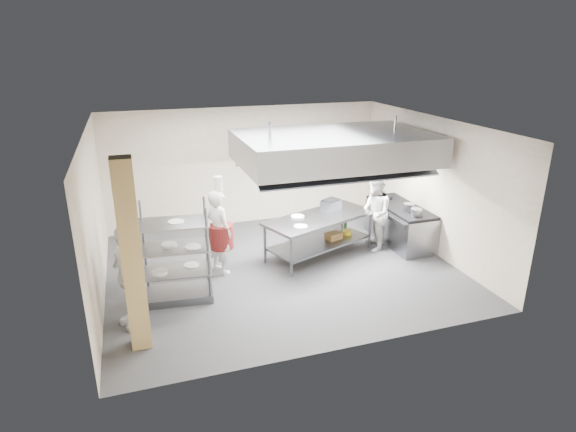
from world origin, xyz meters
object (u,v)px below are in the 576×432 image
object	(u,v)px
pass_rack	(176,252)
cooking_range	(399,225)
griddle	(331,205)
island	(319,236)
stockpot	(409,207)
chef_head	(219,232)
chef_plating	(129,277)
chef_line	(374,213)

from	to	relation	value
pass_rack	cooking_range	bearing A→B (deg)	17.87
pass_rack	griddle	bearing A→B (deg)	27.11
cooking_range	island	bearing A→B (deg)	-176.96
griddle	stockpot	xyz separation A→B (m)	(1.63, -0.65, -0.03)
chef_head	stockpot	bearing A→B (deg)	-120.76
island	chef_plating	xyz separation A→B (m)	(-4.00, -1.64, 0.43)
island	chef_line	world-z (taller)	chef_line
pass_rack	stockpot	bearing A→B (deg)	14.14
chef_plating	chef_head	bearing A→B (deg)	105.95
island	chef_line	bearing A→B (deg)	-23.90
chef_line	chef_plating	distance (m)	5.52
griddle	island	bearing A→B (deg)	-166.13
island	chef_plating	bearing A→B (deg)	-178.95
chef_plating	stockpot	world-z (taller)	chef_plating
cooking_range	chef_line	distance (m)	0.92
cooking_range	griddle	xyz separation A→B (m)	(-1.65, 0.29, 0.59)
island	chef_line	distance (m)	1.36
pass_rack	griddle	xyz separation A→B (m)	(3.61, 1.38, 0.09)
chef_plating	cooking_range	bearing A→B (deg)	81.56
chef_head	griddle	distance (m)	2.73
island	chef_head	size ratio (longest dim) A/B	1.42
island	pass_rack	bearing A→B (deg)	175.94
pass_rack	chef_head	world-z (taller)	pass_rack
pass_rack	chef_head	bearing A→B (deg)	48.08
island	griddle	world-z (taller)	griddle
pass_rack	chef_line	distance (m)	4.57
pass_rack	chef_head	xyz separation A→B (m)	(0.94, 0.84, -0.04)
chef_plating	pass_rack	bearing A→B (deg)	104.15
chef_head	chef_line	bearing A→B (deg)	-118.10
island	pass_rack	world-z (taller)	pass_rack
chef_head	stockpot	world-z (taller)	chef_head
griddle	pass_rack	bearing A→B (deg)	171.71
griddle	chef_plating	bearing A→B (deg)	175.46
stockpot	cooking_range	bearing A→B (deg)	86.68
chef_plating	stockpot	size ratio (longest dim) A/B	7.36
stockpot	chef_line	bearing A→B (deg)	166.55
chef_line	griddle	size ratio (longest dim) A/B	4.22
chef_plating	chef_line	bearing A→B (deg)	82.09
cooking_range	stockpot	bearing A→B (deg)	-93.32
chef_line	chef_plating	xyz separation A→B (m)	(-5.29, -1.57, 0.02)
cooking_range	chef_line	xyz separation A→B (m)	(-0.79, -0.17, 0.45)
chef_line	stockpot	xyz separation A→B (m)	(0.76, -0.18, 0.12)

